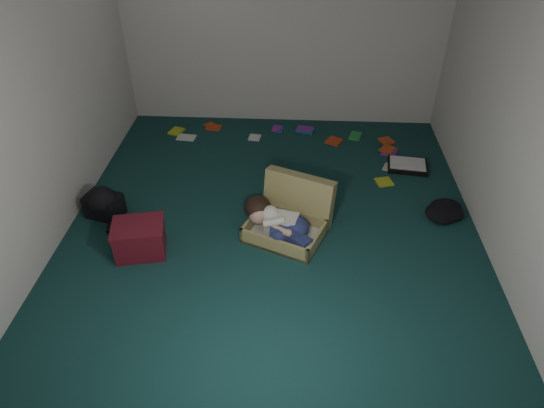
# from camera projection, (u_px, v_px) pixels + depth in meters

# --- Properties ---
(floor) EXTENTS (4.50, 4.50, 0.00)m
(floor) POSITION_uv_depth(u_px,v_px,m) (273.00, 223.00, 4.82)
(floor) COLOR #143A38
(floor) RESTS_ON ground
(wall_back) EXTENTS (4.50, 0.00, 4.50)m
(wall_back) POSITION_uv_depth(u_px,v_px,m) (283.00, 22.00, 5.84)
(wall_back) COLOR silver
(wall_back) RESTS_ON ground
(wall_front) EXTENTS (4.50, 0.00, 4.50)m
(wall_front) POSITION_uv_depth(u_px,v_px,m) (246.00, 311.00, 2.25)
(wall_front) COLOR silver
(wall_front) RESTS_ON ground
(wall_left) EXTENTS (0.00, 4.50, 4.50)m
(wall_left) POSITION_uv_depth(u_px,v_px,m) (39.00, 97.00, 4.13)
(wall_left) COLOR silver
(wall_left) RESTS_ON ground
(wall_right) EXTENTS (0.00, 4.50, 4.50)m
(wall_right) POSITION_uv_depth(u_px,v_px,m) (517.00, 108.00, 3.95)
(wall_right) COLOR silver
(wall_right) RESTS_ON ground
(suitcase) EXTENTS (0.91, 0.90, 0.51)m
(suitcase) POSITION_uv_depth(u_px,v_px,m) (291.00, 217.00, 4.66)
(suitcase) COLOR tan
(suitcase) RESTS_ON floor
(person) EXTENTS (0.67, 0.57, 0.32)m
(person) POSITION_uv_depth(u_px,v_px,m) (278.00, 222.00, 4.52)
(person) COLOR silver
(person) RESTS_ON suitcase
(maroon_bin) EXTENTS (0.52, 0.44, 0.32)m
(maroon_bin) POSITION_uv_depth(u_px,v_px,m) (140.00, 239.00, 4.39)
(maroon_bin) COLOR maroon
(maroon_bin) RESTS_ON floor
(backpack) EXTENTS (0.51, 0.45, 0.26)m
(backpack) POSITION_uv_depth(u_px,v_px,m) (104.00, 205.00, 4.85)
(backpack) COLOR black
(backpack) RESTS_ON floor
(clothing_pile) EXTENTS (0.52, 0.47, 0.14)m
(clothing_pile) POSITION_uv_depth(u_px,v_px,m) (442.00, 210.00, 4.89)
(clothing_pile) COLOR black
(clothing_pile) RESTS_ON floor
(paper_tray) EXTENTS (0.49, 0.39, 0.06)m
(paper_tray) POSITION_uv_depth(u_px,v_px,m) (407.00, 165.00, 5.62)
(paper_tray) COLOR black
(paper_tray) RESTS_ON floor
(book_scatter) EXTENTS (2.92, 1.40, 0.02)m
(book_scatter) POSITION_uv_depth(u_px,v_px,m) (302.00, 142.00, 6.10)
(book_scatter) COLOR gold
(book_scatter) RESTS_ON floor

